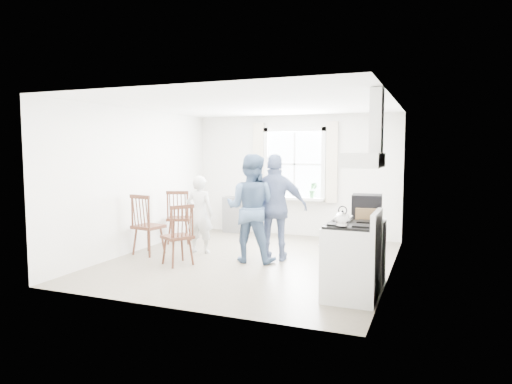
{
  "coord_description": "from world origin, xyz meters",
  "views": [
    {
      "loc": [
        2.85,
        -6.99,
        1.87
      ],
      "look_at": [
        0.0,
        0.2,
        1.14
      ],
      "focal_mm": 32.0,
      "sensor_mm": 36.0,
      "label": 1
    }
  ],
  "objects_px": {
    "stereo_stack": "(367,207)",
    "person_left": "(200,214)",
    "gas_stove": "(352,261)",
    "windsor_chair_a": "(178,211)",
    "person_mid": "(251,208)",
    "windsor_chair_c": "(180,228)",
    "windsor_chair_b": "(143,218)",
    "person_right": "(276,208)",
    "low_cabinet": "(366,252)"
  },
  "relations": [
    {
      "from": "windsor_chair_b",
      "to": "person_left",
      "type": "distance_m",
      "value": 0.99
    },
    {
      "from": "windsor_chair_a",
      "to": "person_left",
      "type": "distance_m",
      "value": 0.93
    },
    {
      "from": "windsor_chair_a",
      "to": "stereo_stack",
      "type": "bearing_deg",
      "value": -20.25
    },
    {
      "from": "windsor_chair_c",
      "to": "person_mid",
      "type": "height_order",
      "value": "person_mid"
    },
    {
      "from": "gas_stove",
      "to": "person_left",
      "type": "relative_size",
      "value": 0.8
    },
    {
      "from": "windsor_chair_c",
      "to": "person_left",
      "type": "relative_size",
      "value": 0.71
    },
    {
      "from": "low_cabinet",
      "to": "person_right",
      "type": "distance_m",
      "value": 1.87
    },
    {
      "from": "gas_stove",
      "to": "windsor_chair_b",
      "type": "height_order",
      "value": "gas_stove"
    },
    {
      "from": "person_right",
      "to": "person_mid",
      "type": "bearing_deg",
      "value": 21.95
    },
    {
      "from": "stereo_stack",
      "to": "gas_stove",
      "type": "bearing_deg",
      "value": -96.65
    },
    {
      "from": "low_cabinet",
      "to": "person_right",
      "type": "relative_size",
      "value": 0.5
    },
    {
      "from": "stereo_stack",
      "to": "person_left",
      "type": "bearing_deg",
      "value": 163.83
    },
    {
      "from": "windsor_chair_c",
      "to": "person_right",
      "type": "height_order",
      "value": "person_right"
    },
    {
      "from": "person_left",
      "to": "person_right",
      "type": "height_order",
      "value": "person_right"
    },
    {
      "from": "stereo_stack",
      "to": "person_left",
      "type": "distance_m",
      "value": 3.23
    },
    {
      "from": "low_cabinet",
      "to": "windsor_chair_a",
      "type": "distance_m",
      "value": 4.09
    },
    {
      "from": "windsor_chair_c",
      "to": "windsor_chair_a",
      "type": "bearing_deg",
      "value": 122.35
    },
    {
      "from": "gas_stove",
      "to": "stereo_stack",
      "type": "distance_m",
      "value": 0.9
    },
    {
      "from": "person_mid",
      "to": "person_right",
      "type": "xyz_separation_m",
      "value": [
        0.35,
        0.24,
        0.0
      ]
    },
    {
      "from": "windsor_chair_a",
      "to": "person_left",
      "type": "height_order",
      "value": "person_left"
    },
    {
      "from": "person_left",
      "to": "person_right",
      "type": "distance_m",
      "value": 1.47
    },
    {
      "from": "windsor_chair_b",
      "to": "person_right",
      "type": "bearing_deg",
      "value": 13.33
    },
    {
      "from": "person_right",
      "to": "gas_stove",
      "type": "bearing_deg",
      "value": 123.06
    },
    {
      "from": "low_cabinet",
      "to": "stereo_stack",
      "type": "distance_m",
      "value": 0.63
    },
    {
      "from": "person_right",
      "to": "windsor_chair_b",
      "type": "bearing_deg",
      "value": 1.21
    },
    {
      "from": "stereo_stack",
      "to": "person_mid",
      "type": "relative_size",
      "value": 0.24
    },
    {
      "from": "windsor_chair_b",
      "to": "windsor_chair_a",
      "type": "bearing_deg",
      "value": 87.57
    },
    {
      "from": "low_cabinet",
      "to": "stereo_stack",
      "type": "bearing_deg",
      "value": -76.82
    },
    {
      "from": "windsor_chair_c",
      "to": "person_left",
      "type": "distance_m",
      "value": 0.97
    },
    {
      "from": "windsor_chair_a",
      "to": "person_mid",
      "type": "bearing_deg",
      "value": -22.76
    },
    {
      "from": "gas_stove",
      "to": "windsor_chair_a",
      "type": "xyz_separation_m",
      "value": [
        -3.77,
        2.08,
        0.17
      ]
    },
    {
      "from": "person_left",
      "to": "person_mid",
      "type": "xyz_separation_m",
      "value": [
        1.11,
        -0.26,
        0.19
      ]
    },
    {
      "from": "gas_stove",
      "to": "person_right",
      "type": "distance_m",
      "value": 2.22
    },
    {
      "from": "gas_stove",
      "to": "person_right",
      "type": "xyz_separation_m",
      "value": [
        -1.55,
        1.54,
        0.41
      ]
    },
    {
      "from": "person_mid",
      "to": "low_cabinet",
      "type": "bearing_deg",
      "value": 158.82
    },
    {
      "from": "stereo_stack",
      "to": "windsor_chair_b",
      "type": "xyz_separation_m",
      "value": [
        -3.89,
        0.33,
        -0.41
      ]
    },
    {
      "from": "low_cabinet",
      "to": "person_left",
      "type": "height_order",
      "value": "person_left"
    },
    {
      "from": "low_cabinet",
      "to": "windsor_chair_b",
      "type": "xyz_separation_m",
      "value": [
        -3.88,
        0.3,
        0.22
      ]
    },
    {
      "from": "gas_stove",
      "to": "low_cabinet",
      "type": "height_order",
      "value": "gas_stove"
    },
    {
      "from": "stereo_stack",
      "to": "person_left",
      "type": "relative_size",
      "value": 0.31
    },
    {
      "from": "windsor_chair_a",
      "to": "person_mid",
      "type": "xyz_separation_m",
      "value": [
        1.87,
        -0.79,
        0.24
      ]
    },
    {
      "from": "low_cabinet",
      "to": "windsor_chair_c",
      "type": "xyz_separation_m",
      "value": [
        -2.9,
        -0.09,
        0.16
      ]
    },
    {
      "from": "stereo_stack",
      "to": "windsor_chair_c",
      "type": "height_order",
      "value": "stereo_stack"
    },
    {
      "from": "windsor_chair_a",
      "to": "windsor_chair_b",
      "type": "bearing_deg",
      "value": -92.43
    },
    {
      "from": "windsor_chair_b",
      "to": "low_cabinet",
      "type": "bearing_deg",
      "value": -4.38
    },
    {
      "from": "person_left",
      "to": "person_mid",
      "type": "height_order",
      "value": "person_mid"
    },
    {
      "from": "gas_stove",
      "to": "person_mid",
      "type": "xyz_separation_m",
      "value": [
        -1.9,
        1.3,
        0.41
      ]
    },
    {
      "from": "gas_stove",
      "to": "windsor_chair_b",
      "type": "bearing_deg",
      "value": 165.35
    },
    {
      "from": "person_left",
      "to": "windsor_chair_c",
      "type": "bearing_deg",
      "value": 95.86
    },
    {
      "from": "gas_stove",
      "to": "windsor_chair_c",
      "type": "bearing_deg",
      "value": 167.92
    }
  ]
}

